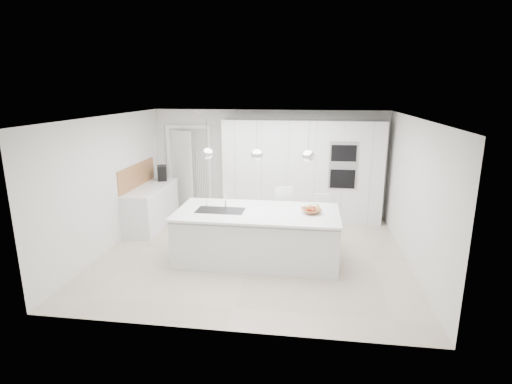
# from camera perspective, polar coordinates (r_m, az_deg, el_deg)

# --- Properties ---
(floor) EXTENTS (5.50, 5.50, 0.00)m
(floor) POSITION_cam_1_polar(r_m,az_deg,el_deg) (7.53, -0.32, -8.70)
(floor) COLOR #C1B09B
(floor) RESTS_ON ground
(wall_back) EXTENTS (5.50, 0.00, 5.50)m
(wall_back) POSITION_cam_1_polar(r_m,az_deg,el_deg) (9.56, 1.82, 4.15)
(wall_back) COLOR silver
(wall_back) RESTS_ON ground
(wall_left) EXTENTS (0.00, 5.00, 5.00)m
(wall_left) POSITION_cam_1_polar(r_m,az_deg,el_deg) (7.99, -20.24, 1.19)
(wall_left) COLOR silver
(wall_left) RESTS_ON ground
(ceiling) EXTENTS (5.50, 5.50, 0.00)m
(ceiling) POSITION_cam_1_polar(r_m,az_deg,el_deg) (6.94, -0.35, 10.64)
(ceiling) COLOR white
(ceiling) RESTS_ON wall_back
(tall_cabinets) EXTENTS (3.60, 0.60, 2.30)m
(tall_cabinets) POSITION_cam_1_polar(r_m,az_deg,el_deg) (9.23, 6.56, 3.06)
(tall_cabinets) COLOR white
(tall_cabinets) RESTS_ON floor
(oven_stack) EXTENTS (0.62, 0.04, 1.05)m
(oven_stack) POSITION_cam_1_polar(r_m,az_deg,el_deg) (8.92, 12.35, 3.72)
(oven_stack) COLOR #A5A5A8
(oven_stack) RESTS_ON tall_cabinets
(doorway_frame) EXTENTS (1.11, 0.08, 2.13)m
(doorway_frame) POSITION_cam_1_polar(r_m,az_deg,el_deg) (9.97, -9.44, 3.07)
(doorway_frame) COLOR white
(doorway_frame) RESTS_ON floor
(hallway_door) EXTENTS (0.76, 0.38, 2.00)m
(hallway_door) POSITION_cam_1_polar(r_m,az_deg,el_deg) (10.00, -10.89, 2.93)
(hallway_door) COLOR white
(hallway_door) RESTS_ON floor
(radiator) EXTENTS (0.32, 0.04, 1.40)m
(radiator) POSITION_cam_1_polar(r_m,az_deg,el_deg) (9.90, -7.65, 2.03)
(radiator) COLOR white
(radiator) RESTS_ON floor
(left_base_cabinets) EXTENTS (0.60, 1.80, 0.86)m
(left_base_cabinets) POSITION_cam_1_polar(r_m,az_deg,el_deg) (9.12, -14.64, -2.14)
(left_base_cabinets) COLOR white
(left_base_cabinets) RESTS_ON floor
(left_worktop) EXTENTS (0.62, 1.82, 0.04)m
(left_worktop) POSITION_cam_1_polar(r_m,az_deg,el_deg) (9.00, -14.82, 0.61)
(left_worktop) COLOR white
(left_worktop) RESTS_ON left_base_cabinets
(oak_backsplash) EXTENTS (0.02, 1.80, 0.50)m
(oak_backsplash) POSITION_cam_1_polar(r_m,az_deg,el_deg) (9.06, -16.62, 2.32)
(oak_backsplash) COLOR #AC7647
(oak_backsplash) RESTS_ON wall_left
(island_base) EXTENTS (2.80, 1.20, 0.86)m
(island_base) POSITION_cam_1_polar(r_m,az_deg,el_deg) (7.08, 0.13, -6.50)
(island_base) COLOR white
(island_base) RESTS_ON floor
(island_worktop) EXTENTS (2.84, 1.40, 0.04)m
(island_worktop) POSITION_cam_1_polar(r_m,az_deg,el_deg) (6.98, 0.19, -2.90)
(island_worktop) COLOR white
(island_worktop) RESTS_ON island_base
(island_sink) EXTENTS (0.84, 0.44, 0.18)m
(island_sink) POSITION_cam_1_polar(r_m,az_deg,el_deg) (7.06, -5.10, -3.26)
(island_sink) COLOR #3F3F42
(island_sink) RESTS_ON island_worktop
(island_tap) EXTENTS (0.02, 0.02, 0.30)m
(island_tap) POSITION_cam_1_polar(r_m,az_deg,el_deg) (7.18, -4.40, -1.04)
(island_tap) COLOR white
(island_tap) RESTS_ON island_worktop
(pendant_left) EXTENTS (0.20, 0.20, 0.20)m
(pendant_left) POSITION_cam_1_polar(r_m,az_deg,el_deg) (6.86, -6.94, 5.45)
(pendant_left) COLOR white
(pendant_left) RESTS_ON ceiling
(pendant_mid) EXTENTS (0.20, 0.20, 0.20)m
(pendant_mid) POSITION_cam_1_polar(r_m,az_deg,el_deg) (6.70, 0.14, 5.33)
(pendant_mid) COLOR white
(pendant_mid) RESTS_ON ceiling
(pendant_right) EXTENTS (0.20, 0.20, 0.20)m
(pendant_right) POSITION_cam_1_polar(r_m,az_deg,el_deg) (6.64, 7.46, 5.12)
(pendant_right) COLOR white
(pendant_right) RESTS_ON ceiling
(fruit_bowl) EXTENTS (0.44, 0.44, 0.08)m
(fruit_bowl) POSITION_cam_1_polar(r_m,az_deg,el_deg) (6.91, 7.93, -2.69)
(fruit_bowl) COLOR #AC7647
(fruit_bowl) RESTS_ON island_worktop
(espresso_machine) EXTENTS (0.31, 0.38, 0.34)m
(espresso_machine) POSITION_cam_1_polar(r_m,az_deg,el_deg) (9.55, -13.29, 2.67)
(espresso_machine) COLOR black
(espresso_machine) RESTS_ON left_worktop
(bar_stool_left) EXTENTS (0.50, 0.60, 1.13)m
(bar_stool_left) POSITION_cam_1_polar(r_m,az_deg,el_deg) (7.74, 3.87, -3.63)
(bar_stool_left) COLOR white
(bar_stool_left) RESTS_ON floor
(bar_stool_right) EXTENTS (0.36, 0.47, 0.98)m
(bar_stool_right) POSITION_cam_1_polar(r_m,az_deg,el_deg) (7.92, 9.25, -3.92)
(bar_stool_right) COLOR white
(bar_stool_right) RESTS_ON floor
(apple_a) EXTENTS (0.08, 0.08, 0.08)m
(apple_a) POSITION_cam_1_polar(r_m,az_deg,el_deg) (6.95, 8.20, -2.34)
(apple_a) COLOR #B3381F
(apple_a) RESTS_ON fruit_bowl
(apple_b) EXTENTS (0.07, 0.07, 0.07)m
(apple_b) POSITION_cam_1_polar(r_m,az_deg,el_deg) (6.86, 8.17, -2.60)
(apple_b) COLOR #B3381F
(apple_b) RESTS_ON fruit_bowl
(apple_c) EXTENTS (0.08, 0.08, 0.08)m
(apple_c) POSITION_cam_1_polar(r_m,az_deg,el_deg) (6.88, 7.61, -2.49)
(apple_c) COLOR #B3381F
(apple_c) RESTS_ON fruit_bowl
(apple_extra_3) EXTENTS (0.08, 0.08, 0.08)m
(apple_extra_3) POSITION_cam_1_polar(r_m,az_deg,el_deg) (6.86, 8.14, -2.58)
(apple_extra_3) COLOR #B3381F
(apple_extra_3) RESTS_ON fruit_bowl
(banana_bunch) EXTENTS (0.25, 0.18, 0.22)m
(banana_bunch) POSITION_cam_1_polar(r_m,az_deg,el_deg) (6.88, 8.19, -2.08)
(banana_bunch) COLOR yellow
(banana_bunch) RESTS_ON fruit_bowl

